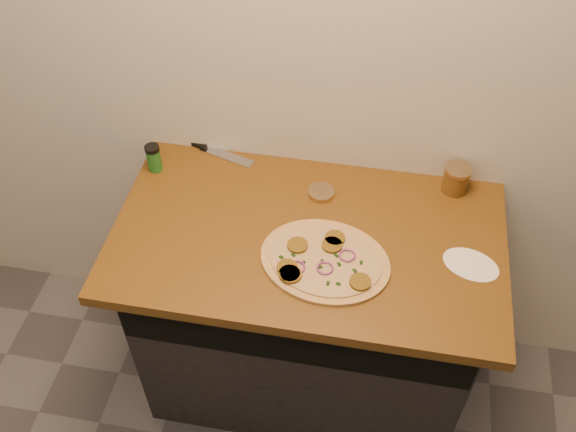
% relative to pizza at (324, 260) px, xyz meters
% --- Properties ---
extents(cabinet, '(1.10, 0.60, 0.86)m').
position_rel_pizza_xyz_m(cabinet, '(-0.06, 0.13, -0.48)').
color(cabinet, black).
rests_on(cabinet, ground).
extents(countertop, '(1.20, 0.70, 0.04)m').
position_rel_pizza_xyz_m(countertop, '(-0.06, 0.10, -0.03)').
color(countertop, brown).
rests_on(countertop, cabinet).
extents(pizza, '(0.44, 0.44, 0.03)m').
position_rel_pizza_xyz_m(pizza, '(0.00, 0.00, 0.00)').
color(pizza, tan).
rests_on(pizza, countertop).
extents(chefs_knife, '(0.29, 0.11, 0.02)m').
position_rel_pizza_xyz_m(chefs_knife, '(-0.46, 0.42, -0.00)').
color(chefs_knife, '#B7BAC1').
rests_on(chefs_knife, countertop).
extents(mason_jar_lid, '(0.10, 0.10, 0.02)m').
position_rel_pizza_xyz_m(mason_jar_lid, '(-0.05, 0.28, -0.00)').
color(mason_jar_lid, tan).
rests_on(mason_jar_lid, countertop).
extents(salsa_jar, '(0.09, 0.09, 0.09)m').
position_rel_pizza_xyz_m(salsa_jar, '(0.37, 0.38, 0.04)').
color(salsa_jar, '#9A110F').
rests_on(salsa_jar, countertop).
extents(spice_shaker, '(0.05, 0.05, 0.10)m').
position_rel_pizza_xyz_m(spice_shaker, '(-0.61, 0.30, 0.04)').
color(spice_shaker, '#1E601E').
rests_on(spice_shaker, countertop).
extents(flour_spill, '(0.21, 0.21, 0.00)m').
position_rel_pizza_xyz_m(flour_spill, '(0.43, 0.07, -0.01)').
color(flour_spill, white).
rests_on(flour_spill, countertop).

